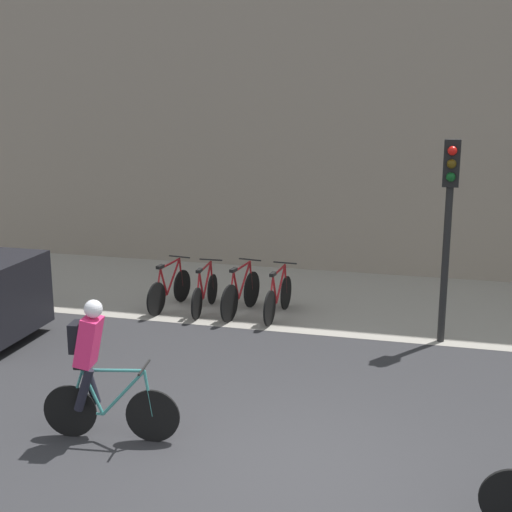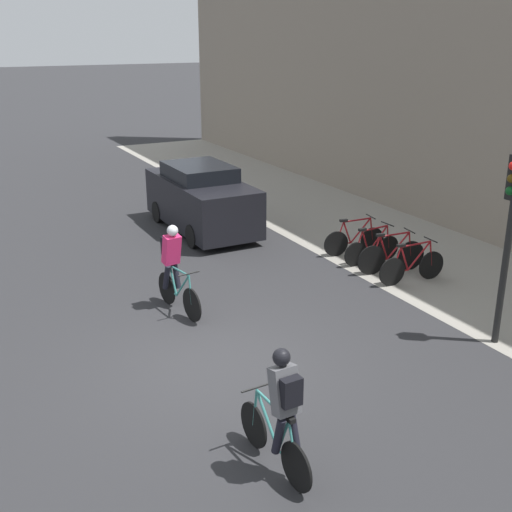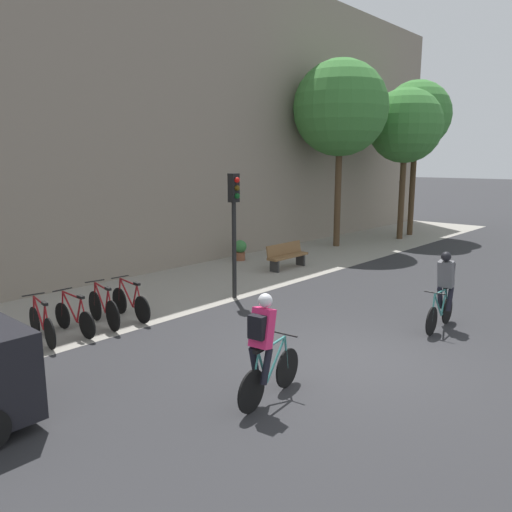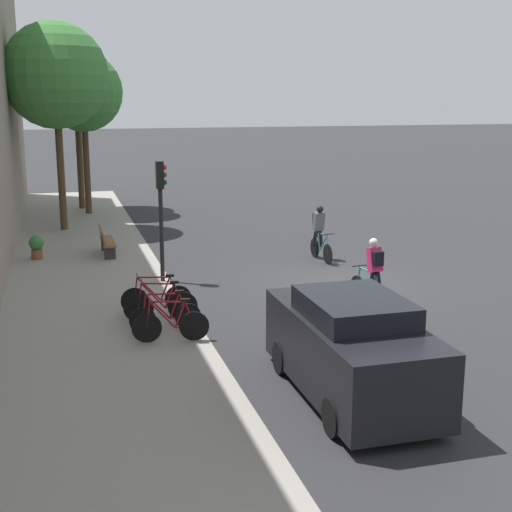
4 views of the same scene
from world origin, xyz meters
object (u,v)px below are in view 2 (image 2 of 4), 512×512
(cyclist_pink, at_px, (174,265))
(parked_bike_0, at_px, (354,239))
(parked_bike_2, at_px, (391,255))
(parked_bike_1, at_px, (372,248))
(parked_car, at_px, (201,199))
(traffic_light_pole, at_px, (511,216))
(cyclist_grey, at_px, (282,409))
(parked_bike_3, at_px, (412,266))

(cyclist_pink, relative_size, parked_bike_0, 1.08)
(parked_bike_0, distance_m, parked_bike_2, 1.44)
(parked_bike_1, height_order, parked_car, parked_car)
(parked_bike_2, xyz_separation_m, traffic_light_pole, (3.70, -0.60, 1.96))
(parked_bike_2, distance_m, parked_car, 5.77)
(cyclist_grey, distance_m, parked_bike_3, 7.30)
(cyclist_grey, height_order, traffic_light_pole, traffic_light_pole)
(parked_bike_0, bearing_deg, cyclist_grey, -41.84)
(parked_bike_0, height_order, parked_bike_2, parked_bike_2)
(cyclist_pink, xyz_separation_m, parked_bike_3, (1.08, 5.19, -0.55))
(parked_bike_3, bearing_deg, traffic_light_pole, -11.35)
(traffic_light_pole, distance_m, parked_car, 9.17)
(traffic_light_pole, bearing_deg, parked_bike_1, 172.31)
(parked_bike_0, xyz_separation_m, parked_bike_3, (2.17, -0.00, 0.00))
(cyclist_pink, bearing_deg, parked_bike_3, 78.26)
(cyclist_grey, xyz_separation_m, traffic_light_pole, (-1.38, 5.24, 1.42))
(cyclist_pink, distance_m, parked_car, 5.46)
(traffic_light_pole, bearing_deg, parked_bike_0, 173.38)
(parked_bike_3, bearing_deg, cyclist_pink, -101.74)
(parked_bike_1, distance_m, parked_bike_2, 0.72)
(parked_bike_1, relative_size, parked_car, 0.38)
(cyclist_grey, distance_m, parked_bike_1, 8.24)
(parked_bike_3, xyz_separation_m, parked_car, (-5.87, -2.56, 0.50))
(parked_bike_1, bearing_deg, cyclist_grey, -45.20)
(parked_bike_3, distance_m, traffic_light_pole, 3.62)
(cyclist_pink, xyz_separation_m, parked_bike_1, (-0.36, 5.19, -0.57))
(cyclist_pink, height_order, parked_car, parked_car)
(traffic_light_pole, bearing_deg, parked_bike_3, 168.65)
(parked_bike_0, xyz_separation_m, traffic_light_pole, (5.14, -0.60, 1.98))
(cyclist_grey, relative_size, parked_bike_1, 1.08)
(parked_bike_1, bearing_deg, parked_bike_3, 0.02)
(parked_bike_0, relative_size, traffic_light_pole, 0.48)
(parked_bike_1, xyz_separation_m, parked_bike_3, (1.44, 0.00, 0.02))
(cyclist_grey, distance_m, parked_car, 10.73)
(parked_bike_2, distance_m, traffic_light_pole, 4.22)
(cyclist_grey, relative_size, parked_car, 0.41)
(parked_bike_2, height_order, parked_car, parked_car)
(parked_bike_1, relative_size, parked_bike_3, 0.95)
(cyclist_pink, xyz_separation_m, parked_car, (-4.79, 2.63, -0.05))
(cyclist_grey, relative_size, traffic_light_pole, 0.52)
(parked_bike_0, height_order, parked_car, parked_car)
(parked_bike_1, bearing_deg, parked_bike_0, 179.92)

